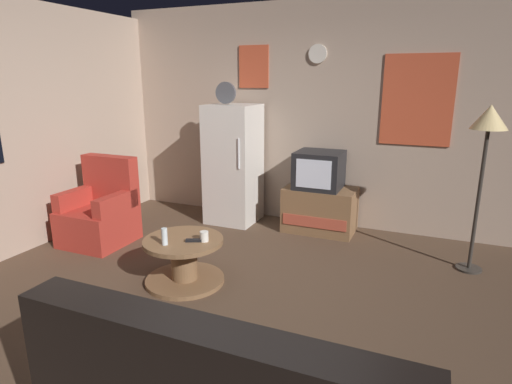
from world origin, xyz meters
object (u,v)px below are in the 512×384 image
at_px(mug_ceramic_white, 204,236).
at_px(coffee_table, 184,261).
at_px(tv_stand, 320,210).
at_px(standing_lamp, 488,131).
at_px(wine_glass, 165,237).
at_px(armchair, 101,213).
at_px(remote_control, 194,240).
at_px(crt_tv, 319,170).
at_px(fridge, 233,164).

bearing_deg(mug_ceramic_white, coffee_table, -171.25).
relative_size(tv_stand, standing_lamp, 0.53).
distance_m(tv_stand, wine_glass, 2.18).
bearing_deg(armchair, remote_control, -18.64).
relative_size(crt_tv, wine_glass, 3.60).
bearing_deg(wine_glass, remote_control, 39.79).
height_order(tv_stand, standing_lamp, standing_lamp).
bearing_deg(fridge, standing_lamp, -9.12).
bearing_deg(wine_glass, crt_tv, 67.57).
distance_m(crt_tv, remote_control, 1.96).
bearing_deg(mug_ceramic_white, fridge, 107.75).
distance_m(tv_stand, remote_control, 1.95).
bearing_deg(fridge, remote_control, -74.96).
height_order(tv_stand, armchair, armchair).
height_order(fridge, remote_control, fridge).
height_order(wine_glass, remote_control, wine_glass).
xyz_separation_m(coffee_table, mug_ceramic_white, (0.20, 0.03, 0.26)).
height_order(tv_stand, crt_tv, crt_tv).
distance_m(fridge, coffee_table, 1.88).
relative_size(fridge, mug_ceramic_white, 19.67).
height_order(standing_lamp, mug_ceramic_white, standing_lamp).
bearing_deg(armchair, coffee_table, -19.61).
xyz_separation_m(crt_tv, standing_lamp, (1.67, -0.50, 0.60)).
bearing_deg(coffee_table, mug_ceramic_white, 8.75).
bearing_deg(standing_lamp, wine_glass, -149.03).
distance_m(fridge, remote_control, 1.87).
distance_m(mug_ceramic_white, remote_control, 0.10).
xyz_separation_m(coffee_table, armchair, (-1.42, 0.50, 0.13)).
height_order(mug_ceramic_white, remote_control, mug_ceramic_white).
xyz_separation_m(fridge, remote_control, (0.48, -1.78, -0.32)).
relative_size(remote_control, armchair, 0.16).
bearing_deg(mug_ceramic_white, armchair, 163.66).
height_order(wine_glass, mug_ceramic_white, wine_glass).
xyz_separation_m(coffee_table, remote_control, (0.12, -0.01, 0.22)).
xyz_separation_m(fridge, wine_glass, (0.28, -1.94, -0.26)).
relative_size(coffee_table, armchair, 0.75).
xyz_separation_m(fridge, coffee_table, (0.35, -1.76, -0.54)).
bearing_deg(crt_tv, remote_control, -108.93).
distance_m(coffee_table, wine_glass, 0.34).
height_order(tv_stand, coffee_table, tv_stand).
bearing_deg(fridge, armchair, -130.16).
bearing_deg(remote_control, tv_stand, 45.30).
bearing_deg(mug_ceramic_white, tv_stand, 72.01).
relative_size(mug_ceramic_white, armchair, 0.09).
bearing_deg(armchair, crt_tv, 31.20).
xyz_separation_m(wine_glass, remote_control, (0.19, 0.16, -0.06)).
distance_m(coffee_table, remote_control, 0.25).
distance_m(fridge, crt_tv, 1.11).
relative_size(crt_tv, coffee_table, 0.75).
bearing_deg(remote_control, wine_glass, -165.18).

